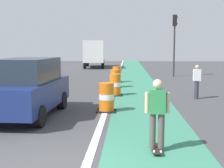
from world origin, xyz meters
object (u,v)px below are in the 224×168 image
at_px(skateboarder_on_lane, 157,113).
at_px(traffic_barrel_mid, 115,85).
at_px(traffic_barrel_front, 106,98).
at_px(delivery_truck_down_block, 94,52).
at_px(traffic_barrel_far, 117,75).
at_px(pedestrian_crossing, 197,81).
at_px(traffic_light_corner, 175,34).
at_px(traffic_barrel_back, 115,79).
at_px(parked_suv_nearest, 28,87).

relative_size(skateboarder_on_lane, traffic_barrel_mid, 1.55).
distance_m(skateboarder_on_lane, traffic_barrel_front, 4.68).
bearing_deg(skateboarder_on_lane, traffic_barrel_mid, 98.84).
bearing_deg(skateboarder_on_lane, delivery_truck_down_block, 98.86).
distance_m(traffic_barrel_far, pedestrian_crossing, 7.96).
distance_m(traffic_barrel_mid, traffic_light_corner, 11.85).
height_order(traffic_barrel_back, pedestrian_crossing, pedestrian_crossing).
bearing_deg(traffic_barrel_far, traffic_light_corner, 44.46).
xyz_separation_m(traffic_barrel_back, traffic_barrel_far, (-0.00, 2.82, 0.00)).
relative_size(traffic_barrel_back, pedestrian_crossing, 0.68).
relative_size(delivery_truck_down_block, pedestrian_crossing, 4.81).
relative_size(traffic_barrel_front, traffic_barrel_far, 1.00).
relative_size(traffic_barrel_back, traffic_barrel_far, 1.00).
relative_size(traffic_barrel_mid, traffic_barrel_back, 1.00).
bearing_deg(delivery_truck_down_block, skateboarder_on_lane, -81.14).
distance_m(traffic_barrel_mid, pedestrian_crossing, 3.98).
bearing_deg(skateboarder_on_lane, parked_suv_nearest, 140.18).
xyz_separation_m(traffic_barrel_front, traffic_barrel_back, (0.04, 7.14, 0.00)).
bearing_deg(parked_suv_nearest, pedestrian_crossing, 31.15).
xyz_separation_m(skateboarder_on_lane, traffic_light_corner, (3.19, 18.92, 2.59)).
xyz_separation_m(parked_suv_nearest, traffic_barrel_far, (2.71, 10.93, -0.50)).
relative_size(skateboarder_on_lane, traffic_barrel_front, 1.55).
height_order(skateboarder_on_lane, traffic_barrel_mid, skateboarder_on_lane).
distance_m(traffic_barrel_far, traffic_light_corner, 7.13).
xyz_separation_m(traffic_barrel_back, delivery_truck_down_block, (-3.32, 18.90, 1.31)).
bearing_deg(traffic_barrel_far, pedestrian_crossing, -59.80).
relative_size(skateboarder_on_lane, delivery_truck_down_block, 0.22).
relative_size(parked_suv_nearest, traffic_light_corner, 0.91).
bearing_deg(pedestrian_crossing, skateboarder_on_lane, -108.88).
distance_m(parked_suv_nearest, pedestrian_crossing, 7.84).
distance_m(traffic_barrel_front, traffic_barrel_far, 9.96).
distance_m(skateboarder_on_lane, pedestrian_crossing, 7.93).
xyz_separation_m(traffic_barrel_back, pedestrian_crossing, (4.00, -4.06, 0.33)).
bearing_deg(traffic_light_corner, traffic_barrel_mid, -113.08).
relative_size(traffic_barrel_far, delivery_truck_down_block, 0.14).
distance_m(delivery_truck_down_block, traffic_light_corner, 14.10).
distance_m(parked_suv_nearest, traffic_barrel_mid, 5.70).
height_order(traffic_barrel_back, delivery_truck_down_block, delivery_truck_down_block).
bearing_deg(skateboarder_on_lane, traffic_light_corner, 80.42).
bearing_deg(traffic_barrel_back, parked_suv_nearest, -108.46).
bearing_deg(traffic_light_corner, delivery_truck_down_block, 124.54).
height_order(skateboarder_on_lane, pedestrian_crossing, skateboarder_on_lane).
bearing_deg(delivery_truck_down_block, traffic_barrel_front, -82.83).
bearing_deg(traffic_barrel_front, traffic_light_corner, 72.17).
height_order(parked_suv_nearest, traffic_barrel_back, parked_suv_nearest).
relative_size(traffic_barrel_front, delivery_truck_down_block, 0.14).
relative_size(traffic_barrel_mid, traffic_light_corner, 0.21).
xyz_separation_m(traffic_barrel_front, traffic_barrel_far, (0.04, 9.96, 0.00)).
xyz_separation_m(skateboarder_on_lane, traffic_barrel_back, (-1.43, 11.56, -0.38)).
distance_m(delivery_truck_down_block, pedestrian_crossing, 24.11).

